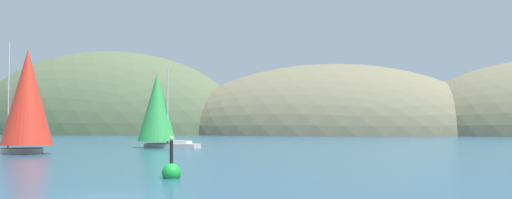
% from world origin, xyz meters
% --- Properties ---
extents(ground_plane, '(360.00, 360.00, 0.00)m').
position_xyz_m(ground_plane, '(0.00, 0.00, 0.00)').
color(ground_plane, navy).
extents(headland_center, '(81.27, 44.00, 35.77)m').
position_xyz_m(headland_center, '(5.00, 135.00, 0.00)').
color(headland_center, '#6B664C').
rests_on(headland_center, ground_plane).
extents(headland_left, '(76.07, 44.00, 44.32)m').
position_xyz_m(headland_left, '(-55.00, 135.00, 0.00)').
color(headland_left, '#4C5B3D').
rests_on(headland_left, ground_plane).
extents(sailboat_green_sail, '(8.31, 5.40, 9.77)m').
position_xyz_m(sailboat_green_sail, '(-13.45, 49.79, 4.83)').
color(sailboat_green_sail, '#B7B2A8').
rests_on(sailboat_green_sail, ground_plane).
extents(sailboat_scarlet_sail, '(9.96, 6.91, 11.13)m').
position_xyz_m(sailboat_scarlet_sail, '(-21.99, 33.46, 5.47)').
color(sailboat_scarlet_sail, '#B7B2A8').
rests_on(sailboat_scarlet_sail, ground_plane).
extents(channel_buoy, '(1.10, 1.10, 2.64)m').
position_xyz_m(channel_buoy, '(0.34, 9.40, 0.37)').
color(channel_buoy, green).
rests_on(channel_buoy, ground_plane).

